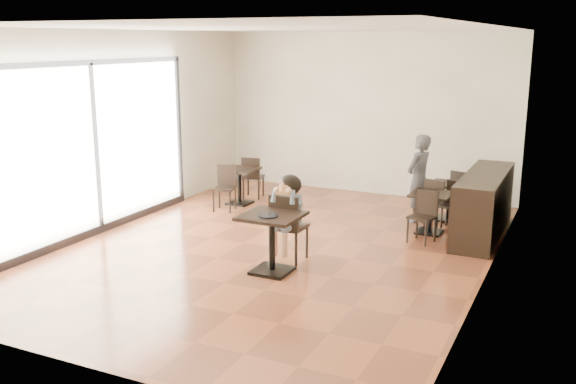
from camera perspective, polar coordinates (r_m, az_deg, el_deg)
The scene contains 23 objects.
floor at distance 9.64m, azimuth -0.90°, elevation -4.99°, with size 6.00×8.00×0.01m, color brown.
ceiling at distance 9.15m, azimuth -0.98°, elevation 14.38°, with size 6.00×8.00×0.01m, color silver.
wall_back at distance 12.94m, azimuth 6.99°, elevation 6.92°, with size 6.00×0.01×3.20m, color white.
wall_front at distance 6.02m, azimuth -18.06°, elevation -1.19°, with size 6.00×0.01×3.20m, color white.
wall_left at distance 10.91m, azimuth -15.27°, elevation 5.34°, with size 0.01×8.00×3.20m, color white.
wall_right at distance 8.39m, azimuth 17.78°, elevation 2.85°, with size 0.01×8.00×3.20m, color white.
storefront_window at distance 10.55m, azimuth -16.83°, elevation 3.88°, with size 0.04×4.50×2.60m, color white.
child_table at distance 8.55m, azimuth -1.44°, elevation -4.60°, with size 0.76×0.76×0.81m, color black, non-canonical shape.
child_chair at distance 8.99m, azimuth 0.14°, elevation -3.12°, with size 0.44×0.44×0.97m, color black, non-canonical shape.
child at distance 8.96m, azimuth 0.14°, elevation -2.35°, with size 0.44×0.61×1.22m, color slate, non-canonical shape.
plate at distance 8.34m, azimuth -1.77°, elevation -2.10°, with size 0.27×0.27×0.02m, color black.
pizza_slice at distance 8.68m, azimuth -0.40°, elevation 0.18°, with size 0.28×0.22×0.07m, color #F2C087, non-canonical shape.
adult_patron at distance 11.07m, azimuth 11.55°, elevation 1.18°, with size 0.55×0.36×1.50m, color #3F3F44.
cafe_table_mid at distance 10.54m, azimuth 12.51°, elevation -1.84°, with size 0.62×0.62×0.66m, color black, non-canonical shape.
cafe_table_left at distance 12.14m, azimuth -4.34°, elevation 0.52°, with size 0.65×0.65×0.68m, color black, non-canonical shape.
cafe_table_back at distance 11.35m, azimuth 14.13°, elevation -0.84°, with size 0.62×0.62×0.66m, color black, non-canonical shape.
chair_mid_a at distance 11.04m, azimuth 13.18°, elevation -0.82°, with size 0.36×0.36×0.79m, color black, non-canonical shape.
chair_mid_b at distance 10.00m, azimuth 11.81°, elevation -2.23°, with size 0.36×0.36×0.79m, color black, non-canonical shape.
chair_left_a at distance 12.60m, azimuth -3.11°, elevation 1.34°, with size 0.37×0.37×0.82m, color black, non-canonical shape.
chair_left_b at distance 11.67m, azimuth -5.68°, elevation 0.31°, with size 0.37×0.37×0.82m, color black, non-canonical shape.
chair_back_a at distance 11.84m, azimuth 15.31°, elevation 0.00°, with size 0.35×0.35×0.79m, color black, non-canonical shape.
chair_back_b at distance 10.79m, azimuth 14.25°, elevation -1.23°, with size 0.35×0.35×0.79m, color black, non-canonical shape.
service_counter at distance 10.61m, azimuth 17.00°, elevation -1.06°, with size 0.60×2.40×1.00m, color black.
Camera 1 is at (4.06, -8.20, 3.05)m, focal length 40.00 mm.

